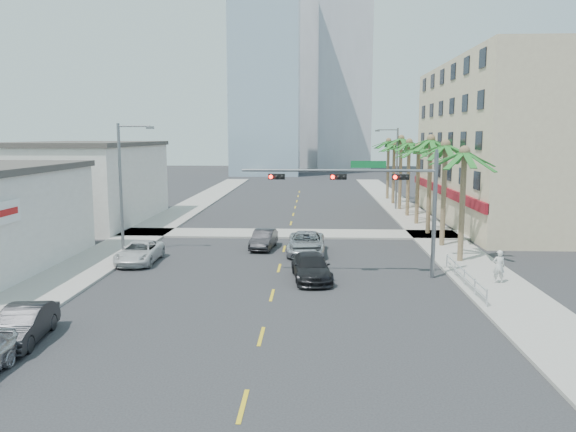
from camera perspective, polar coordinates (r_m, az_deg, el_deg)
The scene contains 27 objects.
ground at distance 25.42m, azimuth -2.31°, elevation -10.56°, with size 260.00×260.00×0.00m, color #262628.
sidewalk_right at distance 45.80m, azimuth 15.07°, elevation -2.29°, with size 4.00×120.00×0.15m, color gray.
sidewalk_left at distance 46.89m, azimuth -14.94°, elevation -2.05°, with size 4.00×120.00×0.15m, color gray.
sidewalk_cross at distance 46.73m, azimuth 0.00°, elevation -1.80°, with size 80.00×4.00×0.15m, color gray.
building_right at distance 57.53m, azimuth 23.02°, elevation 6.85°, with size 15.25×28.00×15.00m.
building_left_far at distance 56.48m, azimuth -19.91°, elevation 3.04°, with size 11.00×18.00×7.20m, color beige.
tower_far_left at distance 120.46m, azimuth -2.30°, elevation 15.70°, with size 14.00×14.00×48.00m, color #99B2C6.
tower_far_right at distance 135.93m, azimuth 5.76°, elevation 17.36°, with size 12.00×12.00×60.00m, color #ADADB2.
tower_far_center at distance 149.62m, azimuth 0.68°, elevation 13.08°, with size 16.00×16.00×42.00m, color #ADADB2.
traffic_signal_mast at distance 32.29m, azimuth 9.16°, elevation 2.56°, with size 11.12×0.54×7.20m.
palm_tree_0 at distance 37.23m, azimuth 17.50°, elevation 6.13°, with size 4.80×4.80×7.80m.
palm_tree_1 at distance 42.27m, azimuth 15.72°, elevation 6.87°, with size 4.80×4.80×8.16m.
palm_tree_2 at distance 47.34m, azimuth 14.31°, elevation 7.45°, with size 4.80×4.80×8.52m.
palm_tree_3 at distance 52.46m, azimuth 13.14°, elevation 6.77°, with size 4.80×4.80×7.80m.
palm_tree_4 at distance 57.57m, azimuth 12.21°, elevation 7.25°, with size 4.80×4.80×8.16m.
palm_tree_5 at distance 62.70m, azimuth 11.44°, elevation 7.65°, with size 4.80×4.80×8.52m.
palm_tree_6 at distance 67.86m, azimuth 10.75°, elevation 7.11°, with size 4.80×4.80×7.80m.
palm_tree_7 at distance 73.00m, azimuth 10.18°, elevation 7.46°, with size 4.80×4.80×8.16m.
streetlight_left at distance 40.30m, azimuth -16.39°, elevation 3.42°, with size 2.55×0.25×9.00m.
streetlight_right at distance 62.69m, azimuth 10.82°, elevation 5.18°, with size 2.55×0.25×9.00m.
guardrail at distance 31.97m, azimuth 17.49°, elevation -5.77°, with size 0.08×8.08×1.00m.
car_parked_mid at distance 25.02m, azimuth -25.31°, elevation -9.94°, with size 1.51×4.34×1.43m, color black.
car_parked_far at distance 37.57m, azimuth -14.86°, elevation -3.58°, with size 2.29×4.96×1.38m, color silver.
car_lane_left at distance 40.87m, azimuth -2.49°, elevation -2.38°, with size 1.45×4.16×1.37m, color black.
car_lane_center at distance 38.97m, azimuth 1.85°, elevation -2.79°, with size 2.53×5.48×1.52m, color #B8B9BE.
car_lane_right at distance 32.12m, azimuth 2.37°, elevation -5.22°, with size 2.03×4.99×1.45m, color black.
pedestrian at distance 32.89m, azimuth 20.62°, elevation -4.82°, with size 0.67×0.44×1.83m, color silver.
Camera 1 is at (2.11, -23.98, 8.15)m, focal length 35.00 mm.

